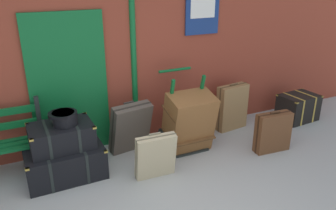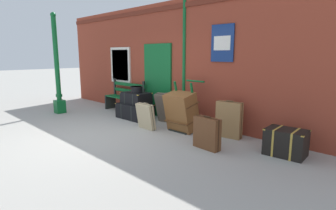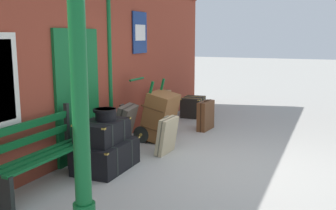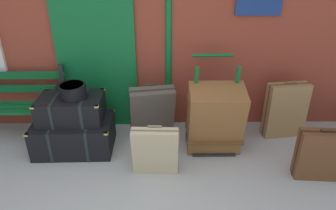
{
  "view_description": "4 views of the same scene",
  "coord_description": "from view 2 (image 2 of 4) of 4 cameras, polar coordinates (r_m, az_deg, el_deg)",
  "views": [
    {
      "loc": [
        -1.18,
        -2.4,
        2.62
      ],
      "look_at": [
        0.84,
        1.92,
        0.72
      ],
      "focal_mm": 36.63,
      "sensor_mm": 36.0,
      "label": 1
    },
    {
      "loc": [
        5.25,
        -2.93,
        1.8
      ],
      "look_at": [
        0.49,
        1.87,
        0.53
      ],
      "focal_mm": 28.98,
      "sensor_mm": 36.0,
      "label": 2
    },
    {
      "loc": [
        -5.56,
        -1.3,
        1.99
      ],
      "look_at": [
        1.16,
        1.57,
        0.69
      ],
      "focal_mm": 41.66,
      "sensor_mm": 36.0,
      "label": 3
    },
    {
      "loc": [
        0.45,
        -1.71,
        2.41
      ],
      "look_at": [
        0.5,
        1.94,
        0.56
      ],
      "focal_mm": 33.02,
      "sensor_mm": 36.0,
      "label": 4
    }
  ],
  "objects": [
    {
      "name": "platform_bench",
      "position": [
        8.74,
        -9.0,
        1.55
      ],
      "size": [
        1.6,
        0.43,
        1.01
      ],
      "color": "#0F5B28",
      "rests_on": "ground"
    },
    {
      "name": "steamer_trunk_base",
      "position": [
        7.78,
        -6.97,
        -1.26
      ],
      "size": [
        1.02,
        0.67,
        0.43
      ],
      "color": "black",
      "rests_on": "ground"
    },
    {
      "name": "suitcase_umber",
      "position": [
        6.07,
        12.71,
        -3.04
      ],
      "size": [
        0.59,
        0.27,
        0.83
      ],
      "color": "olive",
      "rests_on": "ground"
    },
    {
      "name": "large_brown_trunk",
      "position": [
        6.37,
        2.86,
        -1.39
      ],
      "size": [
        0.7,
        0.62,
        0.95
      ],
      "color": "brown",
      "rests_on": "ground"
    },
    {
      "name": "brick_facade",
      "position": [
        7.64,
        1.14,
        9.09
      ],
      "size": [
        10.4,
        0.35,
        3.2
      ],
      "color": "brown",
      "rests_on": "ground"
    },
    {
      "name": "lamp_post",
      "position": [
        8.98,
        -22.21,
        5.67
      ],
      "size": [
        0.28,
        0.28,
        3.02
      ],
      "color": "#0F5B28",
      "rests_on": "ground"
    },
    {
      "name": "ground_plane",
      "position": [
        6.27,
        -15.46,
        -6.45
      ],
      "size": [
        60.0,
        60.0,
        0.0
      ],
      "primitive_type": "plane",
      "color": "#A3A099"
    },
    {
      "name": "steamer_trunk_middle",
      "position": [
        7.75,
        -6.75,
        1.47
      ],
      "size": [
        0.82,
        0.57,
        0.33
      ],
      "color": "black",
      "rests_on": "steamer_trunk_base"
    },
    {
      "name": "porters_trolley",
      "position": [
        6.55,
        3.89,
        -2.93
      ],
      "size": [
        0.71,
        0.67,
        1.18
      ],
      "color": "black",
      "rests_on": "ground"
    },
    {
      "name": "suitcase_charcoal",
      "position": [
        6.61,
        -4.71,
        -2.4
      ],
      "size": [
        0.55,
        0.25,
        0.65
      ],
      "color": "tan",
      "rests_on": "ground"
    },
    {
      "name": "corner_trunk",
      "position": [
        5.36,
        23.53,
        -7.21
      ],
      "size": [
        0.73,
        0.54,
        0.49
      ],
      "color": "black",
      "rests_on": "ground"
    },
    {
      "name": "round_hatbox",
      "position": [
        7.65,
        -6.61,
        3.35
      ],
      "size": [
        0.36,
        0.33,
        0.18
      ],
      "color": "black",
      "rests_on": "steamer_trunk_middle"
    },
    {
      "name": "suitcase_beige",
      "position": [
        5.29,
        8.19,
        -5.88
      ],
      "size": [
        0.57,
        0.23,
        0.65
      ],
      "color": "brown",
      "rests_on": "ground"
    },
    {
      "name": "suitcase_oxblood",
      "position": [
        7.17,
        -0.19,
        -0.65
      ],
      "size": [
        0.65,
        0.48,
        0.81
      ],
      "color": "#51473D",
      "rests_on": "ground"
    }
  ]
}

